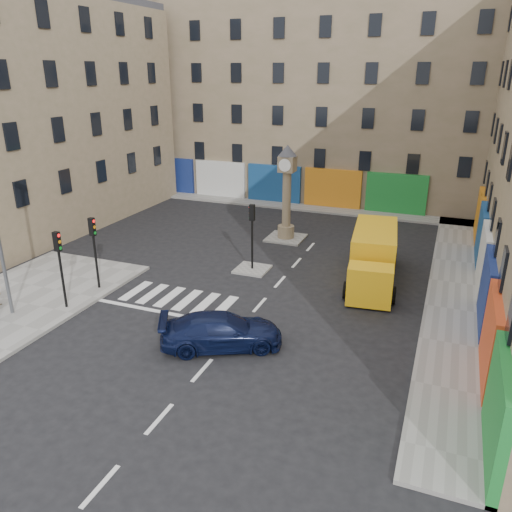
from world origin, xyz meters
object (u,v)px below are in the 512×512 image
Objects in this scene: traffic_light_left_near at (59,258)px; yellow_van at (373,256)px; clock_pillar at (287,187)px; traffic_light_left_far at (94,242)px; navy_sedan at (221,331)px; traffic_light_island at (252,226)px.

traffic_light_left_near is 15.66m from yellow_van.
traffic_light_left_near is 15.19m from clock_pillar.
traffic_light_left_near and traffic_light_left_far have the same top height.
navy_sedan is (1.94, -14.14, -2.84)m from clock_pillar.
clock_pillar is at bearing 61.06° from traffic_light_left_far.
clock_pillar reaches higher than traffic_light_island.
traffic_light_left_near is at bearing -151.53° from yellow_van.
traffic_light_island is 6.07m from clock_pillar.
navy_sedan is (8.24, -0.34, -1.91)m from traffic_light_left_near.
traffic_light_left_near is at bearing -114.55° from clock_pillar.
clock_pillar reaches higher than traffic_light_left_near.
traffic_light_left_far is at bearing -118.94° from clock_pillar.
navy_sedan is at bearing -122.58° from yellow_van.
traffic_light_island reaches higher than yellow_van.
navy_sedan is at bearing -82.18° from clock_pillar.
traffic_light_left_near is at bearing -128.93° from traffic_light_island.
clock_pillar is (6.30, 13.80, 0.93)m from traffic_light_left_near.
traffic_light_left_far is 13.05m from clock_pillar.
clock_pillar reaches higher than traffic_light_left_far.
traffic_light_left_far is (0.00, 2.40, 0.00)m from traffic_light_left_near.
traffic_light_left_far reaches higher than traffic_light_island.
clock_pillar is 14.55m from navy_sedan.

